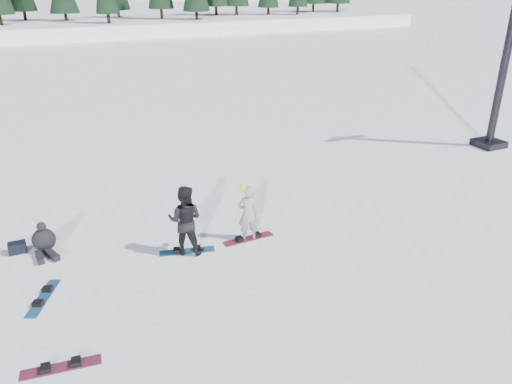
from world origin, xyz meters
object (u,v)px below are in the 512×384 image
(seated_rider, at_px, (44,241))
(snowboard_loose_a, at_px, (43,298))
(snowboarder_woman, at_px, (248,213))
(snowboard_loose_b, at_px, (61,367))
(lift_tower, at_px, (502,77))
(gear_bag, at_px, (17,248))
(snowboarder_man, at_px, (185,220))

(seated_rider, relative_size, snowboard_loose_a, 0.73)
(seated_rider, bearing_deg, snowboarder_woman, -30.88)
(seated_rider, distance_m, snowboard_loose_b, 4.83)
(lift_tower, height_order, gear_bag, lift_tower)
(gear_bag, relative_size, snowboard_loose_a, 0.30)
(gear_bag, distance_m, snowboard_loose_b, 5.14)
(snowboarder_man, distance_m, seated_rider, 3.93)
(snowboarder_woman, height_order, snowboard_loose_b, snowboarder_woman)
(snowboarder_man, relative_size, snowboard_loose_b, 1.30)
(snowboarder_woman, bearing_deg, snowboarder_man, 6.72)
(snowboarder_woman, bearing_deg, snowboard_loose_b, 38.99)
(lift_tower, distance_m, gear_bag, 19.20)
(lift_tower, xyz_separation_m, gear_bag, (-18.92, -1.61, -2.86))
(snowboarder_woman, relative_size, gear_bag, 4.00)
(seated_rider, relative_size, snowboard_loose_b, 0.73)
(lift_tower, distance_m, snowboarder_man, 15.20)
(snowboarder_woman, bearing_deg, lift_tower, -157.50)
(snowboard_loose_b, xyz_separation_m, snowboard_loose_a, (-0.24, 2.54, 0.00))
(gear_bag, bearing_deg, snowboarder_woman, -16.86)
(seated_rider, height_order, snowboard_loose_a, seated_rider)
(seated_rider, height_order, gear_bag, seated_rider)
(snowboard_loose_b, bearing_deg, lift_tower, 25.45)
(snowboard_loose_b, bearing_deg, snowboarder_man, 48.41)
(lift_tower, xyz_separation_m, snowboard_loose_b, (-18.14, -6.69, -3.00))
(seated_rider, xyz_separation_m, snowboard_loose_b, (0.08, -4.82, -0.32))
(lift_tower, distance_m, snowboarder_woman, 13.49)
(lift_tower, xyz_separation_m, seated_rider, (-18.22, -1.87, -2.68))
(lift_tower, xyz_separation_m, snowboarder_man, (-14.66, -3.42, -2.04))
(gear_bag, relative_size, snowboard_loose_b, 0.30)
(snowboarder_man, relative_size, seated_rider, 1.78)
(lift_tower, height_order, snowboard_loose_a, lift_tower)
(snowboarder_man, distance_m, snowboard_loose_b, 4.86)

